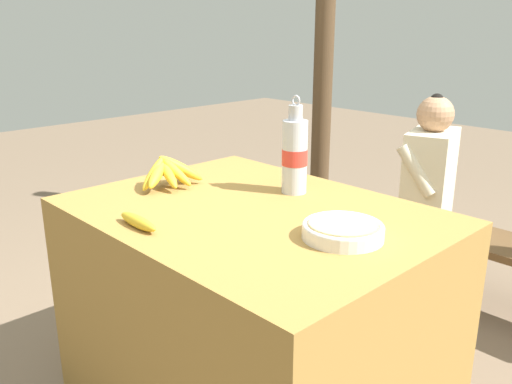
{
  "coord_description": "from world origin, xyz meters",
  "views": [
    {
      "loc": [
        1.2,
        -1.13,
        1.35
      ],
      "look_at": [
        -0.03,
        0.05,
        0.81
      ],
      "focal_mm": 38.0,
      "sensor_mm": 36.0,
      "label": 1
    }
  ],
  "objects_px": {
    "banana_bunch_ripe": "(169,171)",
    "wooden_bench": "(450,239)",
    "water_bottle": "(295,155)",
    "loose_banana_front": "(138,222)",
    "serving_bowl": "(343,230)",
    "support_post_near": "(324,42)",
    "seated_vendor": "(419,183)"
  },
  "relations": [
    {
      "from": "serving_bowl",
      "to": "support_post_near",
      "type": "xyz_separation_m",
      "value": [
        -1.41,
        1.61,
        0.43
      ]
    },
    {
      "from": "serving_bowl",
      "to": "wooden_bench",
      "type": "relative_size",
      "value": 0.15
    },
    {
      "from": "serving_bowl",
      "to": "water_bottle",
      "type": "distance_m",
      "value": 0.46
    },
    {
      "from": "banana_bunch_ripe",
      "to": "support_post_near",
      "type": "height_order",
      "value": "support_post_near"
    },
    {
      "from": "water_bottle",
      "to": "wooden_bench",
      "type": "distance_m",
      "value": 1.21
    },
    {
      "from": "loose_banana_front",
      "to": "wooden_bench",
      "type": "distance_m",
      "value": 1.72
    },
    {
      "from": "loose_banana_front",
      "to": "water_bottle",
      "type": "bearing_deg",
      "value": 82.01
    },
    {
      "from": "wooden_bench",
      "to": "seated_vendor",
      "type": "relative_size",
      "value": 1.51
    },
    {
      "from": "serving_bowl",
      "to": "loose_banana_front",
      "type": "xyz_separation_m",
      "value": [
        -0.47,
        -0.37,
        -0.01
      ]
    },
    {
      "from": "wooden_bench",
      "to": "water_bottle",
      "type": "bearing_deg",
      "value": -95.46
    },
    {
      "from": "water_bottle",
      "to": "support_post_near",
      "type": "bearing_deg",
      "value": 126.36
    },
    {
      "from": "water_bottle",
      "to": "support_post_near",
      "type": "height_order",
      "value": "support_post_near"
    },
    {
      "from": "banana_bunch_ripe",
      "to": "wooden_bench",
      "type": "relative_size",
      "value": 0.17
    },
    {
      "from": "banana_bunch_ripe",
      "to": "serving_bowl",
      "type": "xyz_separation_m",
      "value": [
        0.74,
        0.06,
        -0.03
      ]
    },
    {
      "from": "serving_bowl",
      "to": "seated_vendor",
      "type": "relative_size",
      "value": 0.22
    },
    {
      "from": "loose_banana_front",
      "to": "support_post_near",
      "type": "xyz_separation_m",
      "value": [
        -0.94,
        1.98,
        0.44
      ]
    },
    {
      "from": "water_bottle",
      "to": "loose_banana_front",
      "type": "xyz_separation_m",
      "value": [
        -0.08,
        -0.59,
        -0.12
      ]
    },
    {
      "from": "seated_vendor",
      "to": "support_post_near",
      "type": "bearing_deg",
      "value": -38.87
    },
    {
      "from": "loose_banana_front",
      "to": "wooden_bench",
      "type": "height_order",
      "value": "loose_banana_front"
    },
    {
      "from": "loose_banana_front",
      "to": "support_post_near",
      "type": "bearing_deg",
      "value": 115.42
    },
    {
      "from": "loose_banana_front",
      "to": "serving_bowl",
      "type": "bearing_deg",
      "value": 38.29
    },
    {
      "from": "seated_vendor",
      "to": "support_post_near",
      "type": "xyz_separation_m",
      "value": [
        -0.95,
        0.38,
        0.65
      ]
    },
    {
      "from": "water_bottle",
      "to": "loose_banana_front",
      "type": "relative_size",
      "value": 1.88
    },
    {
      "from": "wooden_bench",
      "to": "support_post_near",
      "type": "relative_size",
      "value": 0.63
    },
    {
      "from": "serving_bowl",
      "to": "water_bottle",
      "type": "height_order",
      "value": "water_bottle"
    },
    {
      "from": "banana_bunch_ripe",
      "to": "loose_banana_front",
      "type": "bearing_deg",
      "value": -48.03
    },
    {
      "from": "serving_bowl",
      "to": "seated_vendor",
      "type": "xyz_separation_m",
      "value": [
        -0.46,
        1.23,
        -0.22
      ]
    },
    {
      "from": "banana_bunch_ripe",
      "to": "wooden_bench",
      "type": "distance_m",
      "value": 1.5
    },
    {
      "from": "banana_bunch_ripe",
      "to": "loose_banana_front",
      "type": "xyz_separation_m",
      "value": [
        0.28,
        -0.31,
        -0.04
      ]
    },
    {
      "from": "banana_bunch_ripe",
      "to": "wooden_bench",
      "type": "xyz_separation_m",
      "value": [
        0.46,
        1.33,
        -0.51
      ]
    },
    {
      "from": "banana_bunch_ripe",
      "to": "water_bottle",
      "type": "xyz_separation_m",
      "value": [
        0.36,
        0.28,
        0.08
      ]
    },
    {
      "from": "banana_bunch_ripe",
      "to": "seated_vendor",
      "type": "bearing_deg",
      "value": 77.43
    }
  ]
}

